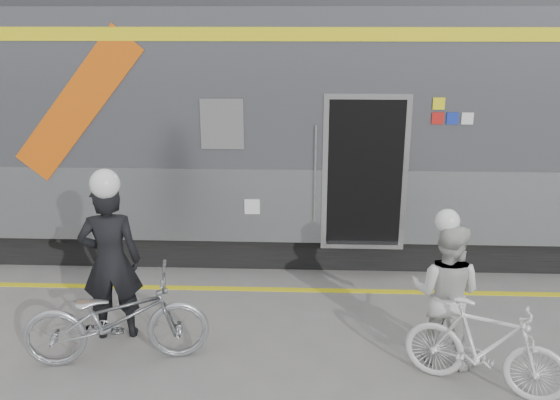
# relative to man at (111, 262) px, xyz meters

# --- Properties ---
(ground) EXTENTS (90.00, 90.00, 0.00)m
(ground) POSITION_rel_man_xyz_m (1.81, -0.86, -0.96)
(ground) COLOR slate
(ground) RESTS_ON ground
(train) EXTENTS (24.00, 3.17, 4.10)m
(train) POSITION_rel_man_xyz_m (0.90, 3.33, 1.10)
(train) COLOR black
(train) RESTS_ON ground
(safety_strip) EXTENTS (24.00, 0.12, 0.01)m
(safety_strip) POSITION_rel_man_xyz_m (1.81, 1.29, -0.95)
(safety_strip) COLOR yellow
(safety_strip) RESTS_ON ground
(man) EXTENTS (0.77, 0.58, 1.91)m
(man) POSITION_rel_man_xyz_m (0.00, 0.00, 0.00)
(man) COLOR black
(man) RESTS_ON ground
(bicycle_left) EXTENTS (2.10, 1.05, 1.05)m
(bicycle_left) POSITION_rel_man_xyz_m (0.20, -0.55, -0.43)
(bicycle_left) COLOR #9C9FA3
(bicycle_left) RESTS_ON ground
(woman) EXTENTS (0.97, 0.88, 1.61)m
(woman) POSITION_rel_man_xyz_m (3.79, -0.36, -0.15)
(woman) COLOR silver
(woman) RESTS_ON ground
(bicycle_right) EXTENTS (1.67, 1.09, 0.98)m
(bicycle_right) POSITION_rel_man_xyz_m (4.09, -0.91, -0.47)
(bicycle_right) COLOR silver
(bicycle_right) RESTS_ON ground
(helmet_man) EXTENTS (0.33, 0.33, 0.33)m
(helmet_man) POSITION_rel_man_xyz_m (0.00, 0.00, 1.12)
(helmet_man) COLOR white
(helmet_man) RESTS_ON man
(helmet_woman) EXTENTS (0.26, 0.26, 0.26)m
(helmet_woman) POSITION_rel_man_xyz_m (3.79, -0.36, 0.79)
(helmet_woman) COLOR white
(helmet_woman) RESTS_ON woman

